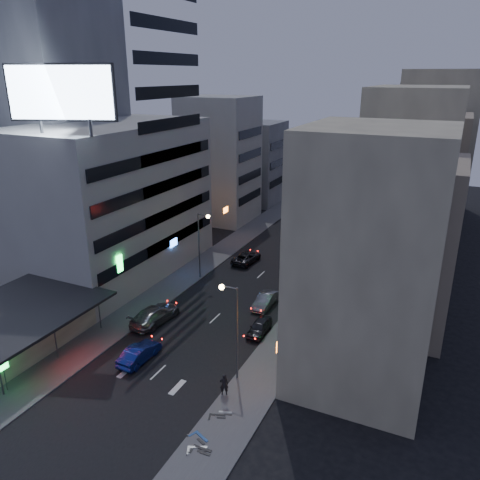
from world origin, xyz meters
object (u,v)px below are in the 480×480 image
Objects in this scene: parked_car_left at (247,258)px; scooter_black_b at (226,408)px; parked_car_right_near at (259,327)px; parked_car_right_far at (308,251)px; road_car_silver at (155,314)px; scooter_silver_b at (232,406)px; scooter_blue at (209,434)px; scooter_silver_a at (208,439)px; person at (224,384)px; scooter_black_a at (213,443)px; road_car_blue at (139,353)px; parked_car_right_mid at (265,301)px.

scooter_black_b is at bearing 114.96° from parked_car_left.
parked_car_right_far reaches higher than parked_car_right_near.
road_car_silver is 3.56× the size of scooter_silver_b.
scooter_blue is at bearing 159.46° from scooter_silver_b.
scooter_silver_a is (10.96, -30.33, 0.02)m from parked_car_left.
parked_car_right_near reaches higher than scooter_black_b.
scooter_silver_a is 3.22m from scooter_black_b.
person reaches higher than parked_car_left.
scooter_black_a is 1.13× the size of scooter_black_b.
parked_car_right_near is 2.36× the size of scooter_silver_b.
road_car_blue is 2.28× the size of scooter_silver_a.
scooter_silver_b is at bearing 115.83° from parked_car_left.
road_car_blue is 8.74m from person.
parked_car_right_far is 36.55m from scooter_black_a.
parked_car_right_far reaches higher than scooter_silver_b.
road_car_silver is (-2.63, 6.10, 0.12)m from road_car_blue.
road_car_silver is at bearing -169.34° from parked_car_right_near.
parked_car_right_near is 1.97× the size of scooter_blue.
person reaches higher than scooter_black_a.
scooter_black_a is at bearing -112.14° from scooter_blue.
scooter_black_a reaches higher than scooter_silver_a.
road_car_blue is (-7.56, -8.51, 0.07)m from parked_car_right_near.
scooter_black_a is at bearing 113.99° from parked_car_left.
road_car_blue is 2.26× the size of scooter_blue.
parked_car_left is 0.85× the size of road_car_silver.
parked_car_left reaches higher than scooter_black_a.
parked_car_left is at bearing 2.00° from scooter_black_b.
road_car_blue is at bearing 83.18° from scooter_blue.
parked_car_left is at bearing -101.16° from person.
person reaches higher than scooter_silver_a.
scooter_silver_a is at bearing -78.62° from parked_car_right_mid.
road_car_blue reaches higher than scooter_silver_b.
parked_car_right_far reaches higher than parked_car_left.
scooter_black_b is at bearing 163.82° from road_car_blue.
person reaches higher than scooter_silver_b.
scooter_blue reaches higher than scooter_black_b.
road_car_silver is 15.42m from scooter_black_b.
person is at bearing 152.40° from road_car_silver.
road_car_blue is at bearing 53.50° from scooter_black_b.
parked_car_right_near is at bearing -8.41° from scooter_black_b.
parked_car_right_near is 0.87× the size of road_car_blue.
scooter_silver_a is at bearing 149.22° from road_car_blue.
scooter_black_a reaches higher than parked_car_right_near.
road_car_blue is at bearing -38.84° from person.
scooter_blue reaches higher than parked_car_right_near.
parked_car_right_mid is at bearing -111.67° from person.
parked_car_right_mid is 20.40m from scooter_silver_a.
person is at bearing 17.48° from scooter_black_a.
scooter_blue is (9.96, -5.81, -0.01)m from road_car_blue.
scooter_black_b is (10.68, -27.12, -0.04)m from parked_car_left.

